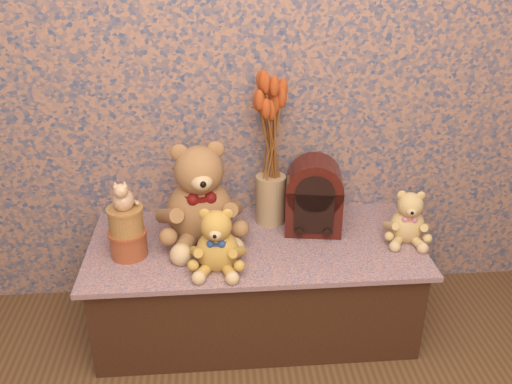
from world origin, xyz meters
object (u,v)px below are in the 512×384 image
at_px(teddy_small, 408,213).
at_px(teddy_large, 199,187).
at_px(biscuit_tin_lower, 129,244).
at_px(cat_figurine, 123,193).
at_px(cathedral_radio, 314,195).
at_px(ceramic_vase, 271,199).
at_px(teddy_medium, 217,236).

bearing_deg(teddy_small, teddy_large, -174.86).
height_order(teddy_large, teddy_small, teddy_large).
relative_size(teddy_small, biscuit_tin_lower, 1.67).
bearing_deg(biscuit_tin_lower, cat_figurine, 0.00).
bearing_deg(cathedral_radio, teddy_large, -168.82).
bearing_deg(teddy_large, biscuit_tin_lower, -164.33).
distance_m(teddy_small, cathedral_radio, 0.37).
bearing_deg(cathedral_radio, biscuit_tin_lower, -160.39).
relative_size(cathedral_radio, biscuit_tin_lower, 2.25).
height_order(teddy_small, ceramic_vase, teddy_small).
relative_size(teddy_large, teddy_small, 1.88).
height_order(cathedral_radio, biscuit_tin_lower, cathedral_radio).
xyz_separation_m(teddy_medium, cathedral_radio, (0.39, 0.24, 0.03)).
relative_size(teddy_medium, biscuit_tin_lower, 1.87).
bearing_deg(teddy_small, cat_figurine, -166.94).
xyz_separation_m(teddy_medium, ceramic_vase, (0.22, 0.32, -0.03)).
bearing_deg(biscuit_tin_lower, cathedral_radio, 10.98).
height_order(teddy_large, biscuit_tin_lower, teddy_large).
relative_size(cathedral_radio, ceramic_vase, 1.50).
bearing_deg(cat_figurine, teddy_large, 23.96).
bearing_deg(teddy_small, ceramic_vase, 171.22).
xyz_separation_m(teddy_small, cathedral_radio, (-0.35, 0.11, 0.04)).
distance_m(teddy_large, biscuit_tin_lower, 0.33).
xyz_separation_m(ceramic_vase, biscuit_tin_lower, (-0.55, -0.22, -0.05)).
bearing_deg(cat_figurine, cathedral_radio, 10.92).
bearing_deg(ceramic_vase, teddy_small, -20.17).
bearing_deg(cathedral_radio, teddy_small, -8.40).
xyz_separation_m(teddy_small, ceramic_vase, (-0.51, 0.19, -0.01)).
bearing_deg(teddy_medium, cat_figurine, 168.22).
xyz_separation_m(teddy_large, teddy_medium, (0.06, -0.22, -0.09)).
bearing_deg(cathedral_radio, ceramic_vase, 162.11).
relative_size(teddy_large, biscuit_tin_lower, 3.14).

